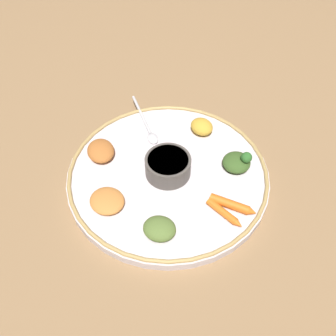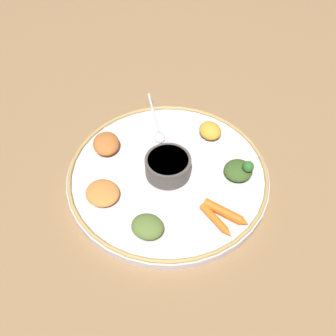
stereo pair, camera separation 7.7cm
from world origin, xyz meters
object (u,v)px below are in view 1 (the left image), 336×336
Objects in this scene: greens_pile at (238,162)px; carrot_outer at (232,205)px; center_bowl at (168,166)px; carrot_near_spoon at (224,213)px; spoon at (147,127)px.

greens_pile is 0.11m from carrot_outer.
center_bowl is 0.15m from carrot_outer.
carrot_near_spoon is (0.10, 0.08, -0.01)m from greens_pile.
carrot_near_spoon is at bearing 38.45° from greens_pile.
center_bowl is at bearing -69.34° from carrot_outer.
greens_pile reaches higher than carrot_near_spoon.
carrot_near_spoon is at bearing 12.40° from carrot_outer.
center_bowl is 0.15m from carrot_near_spoon.
spoon is at bearing -104.31° from center_bowl.
center_bowl reaches higher than carrot_near_spoon.
spoon is 0.23m from greens_pile.
carrot_outer is (0.08, 0.07, -0.01)m from greens_pile.
center_bowl reaches higher than spoon.
greens_pile is (-0.13, 0.07, -0.01)m from center_bowl.
greens_pile is at bearing -135.75° from carrot_outer.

